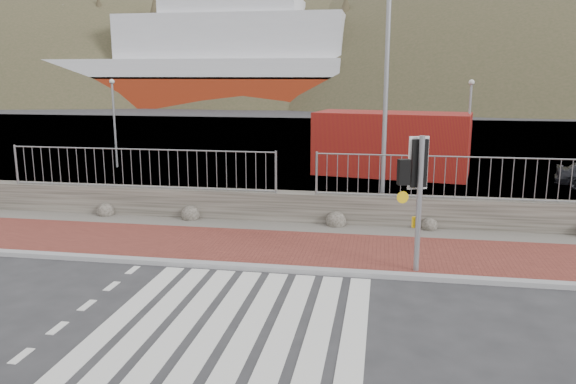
% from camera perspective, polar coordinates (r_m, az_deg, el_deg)
% --- Properties ---
extents(ground, '(220.00, 220.00, 0.00)m').
position_cam_1_polar(ground, '(10.06, -5.69, -13.65)').
color(ground, '#28282B').
rests_on(ground, ground).
extents(sidewalk_far, '(40.00, 3.00, 0.08)m').
position_cam_1_polar(sidewalk_far, '(14.14, -0.86, -5.78)').
color(sidewalk_far, brown).
rests_on(sidewalk_far, ground).
extents(kerb_far, '(40.00, 0.25, 0.12)m').
position_cam_1_polar(kerb_far, '(12.74, -2.11, -7.75)').
color(kerb_far, gray).
rests_on(kerb_far, ground).
extents(zebra_crossing, '(4.62, 5.60, 0.01)m').
position_cam_1_polar(zebra_crossing, '(10.06, -5.70, -13.62)').
color(zebra_crossing, silver).
rests_on(zebra_crossing, ground).
extents(gravel_strip, '(40.00, 1.50, 0.06)m').
position_cam_1_polar(gravel_strip, '(16.03, 0.45, -3.68)').
color(gravel_strip, '#59544C').
rests_on(gravel_strip, ground).
extents(stone_wall, '(40.00, 0.60, 0.90)m').
position_cam_1_polar(stone_wall, '(16.69, 0.89, -1.57)').
color(stone_wall, '#423F36').
rests_on(stone_wall, ground).
extents(railing, '(18.07, 0.07, 1.22)m').
position_cam_1_polar(railing, '(16.28, 0.83, 3.01)').
color(railing, gray).
rests_on(railing, stone_wall).
extents(quay, '(120.00, 40.00, 0.50)m').
position_cam_1_polar(quay, '(36.98, 5.82, 5.08)').
color(quay, '#4C4C4F').
rests_on(quay, ground).
extents(water, '(220.00, 50.00, 0.05)m').
position_cam_1_polar(water, '(71.82, 7.79, 8.30)').
color(water, '#3F4C54').
rests_on(water, ground).
extents(ferry, '(50.00, 16.00, 20.00)m').
position_cam_1_polar(ferry, '(81.31, -10.02, 12.42)').
color(ferry, maroon).
rests_on(ferry, ground).
extents(hills_backdrop, '(254.00, 90.00, 100.00)m').
position_cam_1_polar(hills_backdrop, '(100.54, 11.80, -4.20)').
color(hills_backdrop, '#353721').
rests_on(hills_backdrop, ground).
extents(traffic_signal_far, '(0.75, 0.45, 3.06)m').
position_cam_1_polar(traffic_signal_far, '(12.28, 13.13, 1.66)').
color(traffic_signal_far, gray).
rests_on(traffic_signal_far, ground).
extents(streetlight, '(1.57, 0.63, 7.62)m').
position_cam_1_polar(streetlight, '(16.88, 10.40, 11.55)').
color(streetlight, gray).
rests_on(streetlight, ground).
extents(shipping_container, '(6.90, 3.84, 2.72)m').
position_cam_1_polar(shipping_container, '(24.97, 10.45, 4.84)').
color(shipping_container, maroon).
rests_on(shipping_container, ground).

